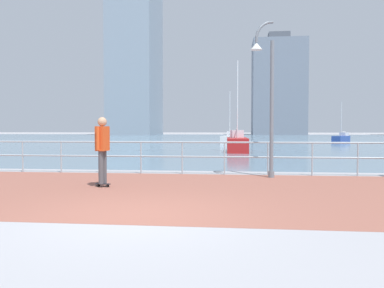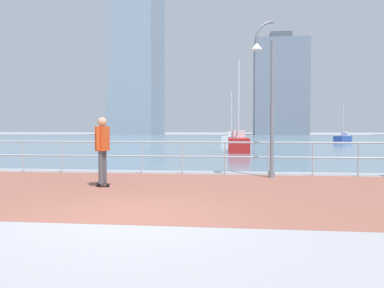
{
  "view_description": "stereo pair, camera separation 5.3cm",
  "coord_description": "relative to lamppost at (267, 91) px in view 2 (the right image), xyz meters",
  "views": [
    {
      "loc": [
        1.69,
        -6.41,
        1.5
      ],
      "look_at": [
        0.59,
        3.71,
        1.1
      ],
      "focal_mm": 35.92,
      "sensor_mm": 36.0,
      "label": 1
    },
    {
      "loc": [
        1.74,
        -6.4,
        1.5
      ],
      "look_at": [
        0.59,
        3.71,
        1.1
      ],
      "focal_mm": 35.92,
      "sensor_mm": 36.0,
      "label": 2
    }
  ],
  "objects": [
    {
      "name": "ground",
      "position": [
        -2.69,
        34.49,
        -2.65
      ],
      "size": [
        220.0,
        220.0,
        0.0
      ],
      "primitive_type": "plane",
      "color": "#9E9EA3"
    },
    {
      "name": "brick_paving",
      "position": [
        -2.69,
        -2.73,
        -2.64
      ],
      "size": [
        28.0,
        6.81,
        0.01
      ],
      "primitive_type": "cube",
      "color": "#935647",
      "rests_on": "ground"
    },
    {
      "name": "harbor_water",
      "position": [
        -2.69,
        45.67,
        -2.64
      ],
      "size": [
        180.0,
        88.0,
        0.0
      ],
      "primitive_type": "cube",
      "color": "slate",
      "rests_on": "ground"
    },
    {
      "name": "waterfront_railing",
      "position": [
        -2.69,
        0.67,
        -1.89
      ],
      "size": [
        25.25,
        0.06,
        1.09
      ],
      "color": "#9EADB7",
      "rests_on": "ground"
    },
    {
      "name": "lamppost",
      "position": [
        0.0,
        0.0,
        0.0
      ],
      "size": [
        0.77,
        0.51,
        4.79
      ],
      "color": "slate",
      "rests_on": "ground"
    },
    {
      "name": "skateboarder",
      "position": [
        -4.36,
        -2.36,
        -1.56
      ],
      "size": [
        0.41,
        0.56,
        1.8
      ],
      "color": "black",
      "rests_on": "ground"
    },
    {
      "name": "sailboat_red",
      "position": [
        -1.36,
        26.87,
        -2.14
      ],
      "size": [
        1.82,
        3.89,
        5.25
      ],
      "color": "white",
      "rests_on": "ground"
    },
    {
      "name": "sailboat_blue",
      "position": [
        11.24,
        33.37,
        -2.21
      ],
      "size": [
        2.66,
        3.25,
        4.56
      ],
      "color": "#284799",
      "rests_on": "ground"
    },
    {
      "name": "sailboat_yellow",
      "position": [
        -0.77,
        13.63,
        -2.08
      ],
      "size": [
        1.4,
        4.27,
        5.96
      ],
      "color": "#B21E1E",
      "rests_on": "ground"
    },
    {
      "name": "tower_concrete",
      "position": [
        10.27,
        87.65,
        9.35
      ],
      "size": [
        13.11,
        10.04,
        25.65
      ],
      "color": "slate",
      "rests_on": "ground"
    },
    {
      "name": "tower_steel",
      "position": [
        -25.18,
        81.69,
        15.25
      ],
      "size": [
        10.59,
        16.83,
        37.46
      ],
      "color": "#8493A3",
      "rests_on": "ground"
    }
  ]
}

